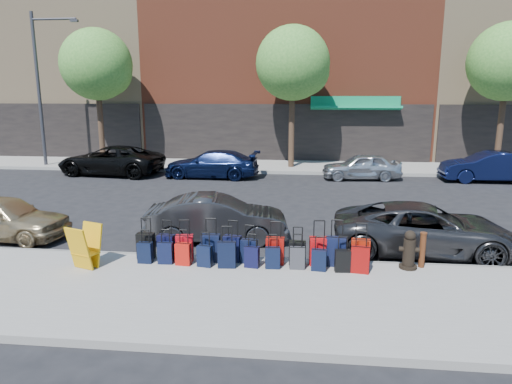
# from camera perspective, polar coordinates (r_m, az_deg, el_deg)

# --- Properties ---
(ground) EXTENTS (120.00, 120.00, 0.00)m
(ground) POSITION_cam_1_polar(r_m,az_deg,el_deg) (15.36, 1.45, -2.88)
(ground) COLOR black
(ground) RESTS_ON ground
(sidewalk_near) EXTENTS (60.00, 4.00, 0.15)m
(sidewalk_near) POSITION_cam_1_polar(r_m,az_deg,el_deg) (9.25, -1.86, -12.93)
(sidewalk_near) COLOR gray
(sidewalk_near) RESTS_ON ground
(sidewalk_far) EXTENTS (60.00, 4.00, 0.15)m
(sidewalk_far) POSITION_cam_1_polar(r_m,az_deg,el_deg) (25.12, 3.28, 3.21)
(sidewalk_far) COLOR gray
(sidewalk_far) RESTS_ON ground
(curb_near) EXTENTS (60.00, 0.08, 0.15)m
(curb_near) POSITION_cam_1_polar(r_m,az_deg,el_deg) (11.09, -0.42, -8.52)
(curb_near) COLOR gray
(curb_near) RESTS_ON ground
(curb_far) EXTENTS (60.00, 0.08, 0.15)m
(curb_far) POSITION_cam_1_polar(r_m,az_deg,el_deg) (23.13, 3.03, 2.43)
(curb_far) COLOR gray
(curb_far) RESTS_ON ground
(building_left) EXTENTS (15.00, 12.12, 16.00)m
(building_left) POSITION_cam_1_polar(r_m,az_deg,el_deg) (37.21, -22.60, 17.48)
(building_left) COLOR #A08662
(building_left) RESTS_ON ground
(building_center) EXTENTS (17.00, 12.85, 20.00)m
(building_center) POSITION_cam_1_polar(r_m,az_deg,el_deg) (33.33, 4.23, 22.53)
(building_center) COLOR brown
(building_center) RESTS_ON ground
(tree_left) EXTENTS (3.80, 3.80, 7.27)m
(tree_left) POSITION_cam_1_polar(r_m,az_deg,el_deg) (26.71, -19.01, 14.61)
(tree_left) COLOR black
(tree_left) RESTS_ON sidewalk_far
(tree_center) EXTENTS (3.80, 3.80, 7.27)m
(tree_center) POSITION_cam_1_polar(r_m,az_deg,el_deg) (24.33, 4.95, 15.50)
(tree_center) COLOR black
(tree_center) RESTS_ON sidewalk_far
(tree_right) EXTENTS (3.80, 3.80, 7.27)m
(tree_right) POSITION_cam_1_polar(r_m,az_deg,el_deg) (26.29, 29.22, 13.80)
(tree_right) COLOR black
(tree_right) RESTS_ON sidewalk_far
(streetlight) EXTENTS (2.59, 0.18, 8.00)m
(streetlight) POSITION_cam_1_polar(r_m,az_deg,el_deg) (27.42, -25.24, 12.47)
(streetlight) COLOR #333338
(streetlight) RESTS_ON sidewalk_far
(suitcase_front_0) EXTENTS (0.41, 0.24, 0.98)m
(suitcase_front_0) POSITION_cam_1_polar(r_m,az_deg,el_deg) (11.25, -13.60, -6.51)
(suitcase_front_0) COLOR black
(suitcase_front_0) RESTS_ON sidewalk_near
(suitcase_front_1) EXTENTS (0.42, 0.26, 0.94)m
(suitcase_front_1) POSITION_cam_1_polar(r_m,az_deg,el_deg) (11.09, -11.14, -6.73)
(suitcase_front_1) COLOR black
(suitcase_front_1) RESTS_ON sidewalk_near
(suitcase_front_2) EXTENTS (0.43, 0.29, 0.97)m
(suitcase_front_2) POSITION_cam_1_polar(r_m,az_deg,el_deg) (10.93, -8.91, -6.88)
(suitcase_front_2) COLOR #AA0B15
(suitcase_front_2) RESTS_ON sidewalk_near
(suitcase_front_3) EXTENTS (0.43, 0.25, 1.03)m
(suitcase_front_3) POSITION_cam_1_polar(r_m,az_deg,el_deg) (10.78, -5.66, -6.97)
(suitcase_front_3) COLOR black
(suitcase_front_3) RESTS_ON sidewalk_near
(suitcase_front_4) EXTENTS (0.44, 0.28, 0.98)m
(suitcase_front_4) POSITION_cam_1_polar(r_m,az_deg,el_deg) (10.75, -2.99, -7.06)
(suitcase_front_4) COLOR black
(suitcase_front_4) RESTS_ON sidewalk_near
(suitcase_front_5) EXTENTS (0.40, 0.26, 0.90)m
(suitcase_front_5) POSITION_cam_1_polar(r_m,az_deg,el_deg) (10.63, -0.87, -7.40)
(suitcase_front_5) COLOR black
(suitcase_front_5) RESTS_ON sidewalk_near
(suitcase_front_6) EXTENTS (0.42, 0.24, 1.00)m
(suitcase_front_6) POSITION_cam_1_polar(r_m,az_deg,el_deg) (10.57, 2.41, -7.35)
(suitcase_front_6) COLOR maroon
(suitcase_front_6) RESTS_ON sidewalk_near
(suitcase_front_7) EXTENTS (0.38, 0.22, 0.89)m
(suitcase_front_7) POSITION_cam_1_polar(r_m,az_deg,el_deg) (10.58, 5.19, -7.58)
(suitcase_front_7) COLOR black
(suitcase_front_7) RESTS_ON sidewalk_near
(suitcase_front_8) EXTENTS (0.45, 0.28, 1.05)m
(suitcase_front_8) POSITION_cam_1_polar(r_m,az_deg,el_deg) (10.60, 7.88, -7.32)
(suitcase_front_8) COLOR #AD0B0E
(suitcase_front_8) RESTS_ON sidewalk_near
(suitcase_front_9) EXTENTS (0.48, 0.31, 1.07)m
(suitcase_front_9) POSITION_cam_1_polar(r_m,az_deg,el_deg) (10.61, 9.97, -7.33)
(suitcase_front_9) COLOR black
(suitcase_front_9) RESTS_ON sidewalk_near
(suitcase_front_10) EXTENTS (0.44, 0.27, 1.01)m
(suitcase_front_10) POSITION_cam_1_polar(r_m,az_deg,el_deg) (10.69, 12.92, -7.43)
(suitcase_front_10) COLOR #9E1C0A
(suitcase_front_10) RESTS_ON sidewalk_near
(suitcase_back_0) EXTENTS (0.33, 0.19, 0.78)m
(suitcase_back_0) POSITION_cam_1_polar(r_m,az_deg,el_deg) (10.96, -13.69, -7.36)
(suitcase_back_0) COLOR black
(suitcase_back_0) RESTS_ON sidewalk_near
(suitcase_back_1) EXTENTS (0.34, 0.21, 0.81)m
(suitcase_back_1) POSITION_cam_1_polar(r_m,az_deg,el_deg) (10.82, -11.25, -7.47)
(suitcase_back_1) COLOR black
(suitcase_back_1) RESTS_ON sidewalk_near
(suitcase_back_2) EXTENTS (0.36, 0.24, 0.83)m
(suitcase_back_2) POSITION_cam_1_polar(r_m,az_deg,el_deg) (10.66, -9.06, -7.65)
(suitcase_back_2) COLOR #B5130B
(suitcase_back_2) RESTS_ON sidewalk_near
(suitcase_back_3) EXTENTS (0.36, 0.26, 0.79)m
(suitcase_back_3) POSITION_cam_1_polar(r_m,az_deg,el_deg) (10.50, -6.41, -7.94)
(suitcase_back_3) COLOR black
(suitcase_back_3) RESTS_ON sidewalk_near
(suitcase_back_4) EXTENTS (0.42, 0.26, 0.95)m
(suitcase_back_4) POSITION_cam_1_polar(r_m,az_deg,el_deg) (10.40, -3.66, -7.80)
(suitcase_back_4) COLOR black
(suitcase_back_4) RESTS_ON sidewalk_near
(suitcase_back_5) EXTENTS (0.35, 0.23, 0.77)m
(suitcase_back_5) POSITION_cam_1_polar(r_m,az_deg,el_deg) (10.40, -0.52, -8.11)
(suitcase_back_5) COLOR black
(suitcase_back_5) RESTS_ON sidewalk_near
(suitcase_back_6) EXTENTS (0.34, 0.21, 0.78)m
(suitcase_back_6) POSITION_cam_1_polar(r_m,az_deg,el_deg) (10.35, 2.10, -8.20)
(suitcase_back_6) COLOR black
(suitcase_back_6) RESTS_ON sidewalk_near
(suitcase_back_7) EXTENTS (0.34, 0.20, 0.80)m
(suitcase_back_7) POSITION_cam_1_polar(r_m,az_deg,el_deg) (10.35, 5.19, -8.20)
(suitcase_back_7) COLOR #343338
(suitcase_back_7) RESTS_ON sidewalk_near
(suitcase_back_8) EXTENTS (0.35, 0.23, 0.78)m
(suitcase_back_8) POSITION_cam_1_polar(r_m,az_deg,el_deg) (10.31, 7.88, -8.40)
(suitcase_back_8) COLOR black
(suitcase_back_8) RESTS_ON sidewalk_near
(suitcase_back_9) EXTENTS (0.35, 0.22, 0.80)m
(suitcase_back_9) POSITION_cam_1_polar(r_m,az_deg,el_deg) (10.32, 10.78, -8.43)
(suitcase_back_9) COLOR black
(suitcase_back_9) RESTS_ON sidewalk_near
(suitcase_back_10) EXTENTS (0.43, 0.29, 0.94)m
(suitcase_back_10) POSITION_cam_1_polar(r_m,az_deg,el_deg) (10.35, 12.90, -8.23)
(suitcase_back_10) COLOR maroon
(suitcase_back_10) RESTS_ON sidewalk_near
(fire_hydrant) EXTENTS (0.45, 0.40, 0.88)m
(fire_hydrant) POSITION_cam_1_polar(r_m,az_deg,el_deg) (10.83, 18.59, -7.00)
(fire_hydrant) COLOR black
(fire_hydrant) RESTS_ON sidewalk_near
(bollard) EXTENTS (0.15, 0.15, 0.82)m
(bollard) POSITION_cam_1_polar(r_m,az_deg,el_deg) (10.99, 20.09, -6.75)
(bollard) COLOR #38190C
(bollard) RESTS_ON sidewalk_near
(display_rack) EXTENTS (0.72, 0.76, 0.99)m
(display_rack) POSITION_cam_1_polar(r_m,az_deg,el_deg) (10.97, -20.58, -6.46)
(display_rack) COLOR #DE9D0C
(display_rack) RESTS_ON sidewalk_near
(car_near_0) EXTENTS (3.76, 1.75, 1.24)m
(car_near_0) POSITION_cam_1_polar(r_m,az_deg,el_deg) (14.53, -29.09, -2.81)
(car_near_0) COLOR tan
(car_near_0) RESTS_ON ground
(car_near_1) EXTENTS (3.98, 1.80, 1.27)m
(car_near_1) POSITION_cam_1_polar(r_m,az_deg,el_deg) (12.61, -4.88, -3.32)
(car_near_1) COLOR #303032
(car_near_1) RESTS_ON ground
(car_near_2) EXTENTS (4.72, 2.46, 1.27)m
(car_near_2) POSITION_cam_1_polar(r_m,az_deg,el_deg) (12.37, 20.38, -4.37)
(car_near_2) COLOR #333335
(car_near_2) RESTS_ON ground
(car_far_0) EXTENTS (5.46, 3.01, 1.45)m
(car_far_0) POSITION_cam_1_polar(r_m,az_deg,el_deg) (23.98, -17.69, 3.79)
(car_far_0) COLOR black
(car_far_0) RESTS_ON ground
(car_far_1) EXTENTS (4.64, 2.06, 1.32)m
(car_far_1) POSITION_cam_1_polar(r_m,az_deg,el_deg) (22.16, -5.56, 3.50)
(car_far_1) COLOR #0C1638
(car_far_1) RESTS_ON ground
(car_far_2) EXTENTS (3.75, 1.72, 1.25)m
(car_far_2) POSITION_cam_1_polar(r_m,az_deg,el_deg) (22.14, 13.04, 3.13)
(car_far_2) COLOR silver
(car_far_2) RESTS_ON ground
(car_far_3) EXTENTS (4.28, 1.55, 1.40)m
(car_far_3) POSITION_cam_1_polar(r_m,az_deg,el_deg) (23.56, 27.16, 2.82)
(car_far_3) COLOR #0C1437
(car_far_3) RESTS_ON ground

